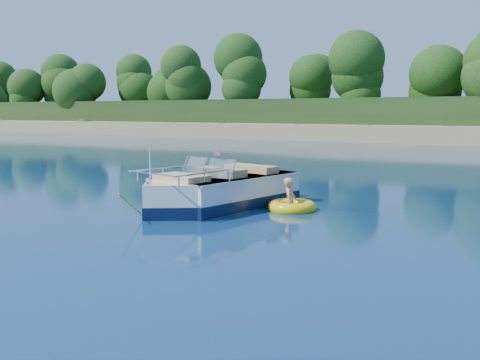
{
  "coord_description": "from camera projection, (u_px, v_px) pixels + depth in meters",
  "views": [
    {
      "loc": [
        8.09,
        -11.66,
        2.74
      ],
      "look_at": [
        0.69,
        0.98,
        0.85
      ],
      "focal_mm": 40.0,
      "sensor_mm": 36.0,
      "label": 1
    }
  ],
  "objects": [
    {
      "name": "motorboat",
      "position": [
        217.0,
        194.0,
        15.23
      ],
      "size": [
        3.02,
        6.15,
        2.07
      ],
      "rotation": [
        0.0,
        0.0,
        -0.21
      ],
      "color": "silver",
      "rests_on": "ground"
    },
    {
      "name": "tow_tube",
      "position": [
        292.0,
        207.0,
        14.89
      ],
      "size": [
        1.74,
        1.74,
        0.35
      ],
      "rotation": [
        0.0,
        0.0,
        -0.39
      ],
      "color": "yellow",
      "rests_on": "ground"
    },
    {
      "name": "ground",
      "position": [
        200.0,
        214.0,
        14.38
      ],
      "size": [
        160.0,
        160.0,
        0.0
      ],
      "primitive_type": "plane",
      "color": "#091D43",
      "rests_on": "ground"
    },
    {
      "name": "boy",
      "position": [
        290.0,
        209.0,
        15.03
      ],
      "size": [
        0.55,
        0.83,
        1.51
      ],
      "primitive_type": "imported",
      "rotation": [
        0.0,
        -0.17,
        1.87
      ],
      "color": "tan",
      "rests_on": "ground"
    },
    {
      "name": "treeline",
      "position": [
        455.0,
        80.0,
        48.76
      ],
      "size": [
        150.0,
        7.12,
        8.19
      ],
      "color": "black",
      "rests_on": "ground"
    }
  ]
}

